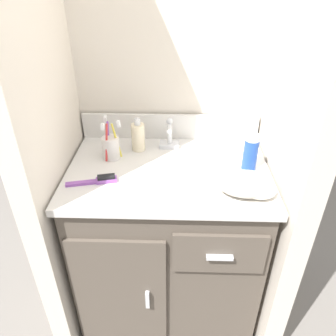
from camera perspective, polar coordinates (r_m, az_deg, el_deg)
name	(u,v)px	position (r m, az deg, el deg)	size (l,w,h in m)	color
ground_plane	(168,294)	(1.93, 0.03, -21.13)	(6.00, 6.00, 0.00)	slate
wall_back	(170,77)	(1.55, 0.43, 15.52)	(1.01, 0.08, 2.20)	beige
wall_left	(44,103)	(1.33, -20.86, 10.51)	(0.08, 0.65, 2.20)	beige
wall_right	(295,106)	(1.30, 21.32, 10.02)	(0.08, 0.65, 2.20)	beige
vanity	(168,238)	(1.60, -0.02, -12.02)	(0.83, 0.59, 0.82)	brown
backsplash	(170,127)	(1.57, 0.35, 7.23)	(0.83, 0.02, 0.12)	silver
sink_faucet	(169,137)	(1.50, 0.26, 5.36)	(0.09, 0.09, 0.14)	silver
toothbrush_cup	(111,147)	(1.43, -9.91, 3.69)	(0.09, 0.10, 0.18)	silver
soap_dispenser	(138,136)	(1.47, -5.23, 5.49)	(0.06, 0.06, 0.16)	beige
shaving_cream_can	(251,152)	(1.36, 14.18, 2.64)	(0.06, 0.06, 0.15)	#234CB2
hairbrush	(99,180)	(1.30, -11.95, -2.08)	(0.20, 0.07, 0.03)	purple
hand_towel	(249,185)	(1.23, 13.91, -2.89)	(0.21, 0.15, 0.08)	beige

